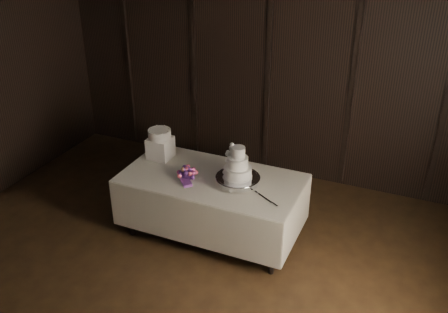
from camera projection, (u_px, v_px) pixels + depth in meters
room at (116, 197)px, 3.72m from camera, size 6.08×7.08×3.08m
display_table at (212, 204)px, 5.64m from camera, size 1.99×1.04×0.76m
cake_stand at (238, 181)px, 5.33m from camera, size 0.54×0.54×0.09m
wedding_cake at (235, 166)px, 5.25m from camera, size 0.33×0.29×0.35m
bouquet at (187, 173)px, 5.45m from camera, size 0.46×0.46×0.18m
box_pedestal at (160, 148)px, 5.86m from camera, size 0.26×0.26×0.25m
small_cake at (160, 134)px, 5.78m from camera, size 0.34×0.34×0.11m
cake_knife at (263, 197)px, 5.11m from camera, size 0.33×0.21×0.01m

